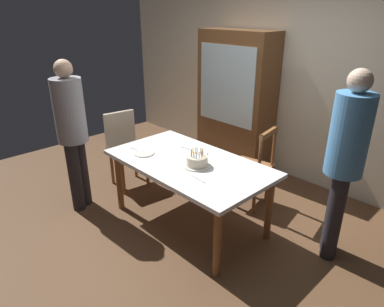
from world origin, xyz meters
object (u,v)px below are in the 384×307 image
(person_celebrant, at_px, (72,128))
(chair_spindle_back, at_px, (252,168))
(dining_table, at_px, (189,169))
(birthday_cake, at_px, (197,161))
(chair_upholstered, at_px, (125,145))
(plate_near_celebrant, at_px, (144,153))
(person_guest, at_px, (345,157))
(plate_far_side, at_px, (198,152))
(china_cabinet, at_px, (236,101))

(person_celebrant, bearing_deg, chair_spindle_back, 48.44)
(dining_table, distance_m, birthday_cake, 0.19)
(dining_table, xyz_separation_m, chair_upholstered, (-1.24, 0.04, -0.11))
(birthday_cake, distance_m, chair_upholstered, 1.40)
(birthday_cake, relative_size, plate_near_celebrant, 1.27)
(plate_near_celebrant, relative_size, person_guest, 0.13)
(dining_table, relative_size, plate_far_side, 7.75)
(plate_far_side, distance_m, chair_spindle_back, 0.71)
(chair_spindle_back, height_order, chair_upholstered, same)
(birthday_cake, relative_size, person_celebrant, 0.17)
(birthday_cake, height_order, person_guest, person_guest)
(plate_far_side, relative_size, person_guest, 0.13)
(birthday_cake, xyz_separation_m, chair_spindle_back, (0.07, 0.82, -0.32))
(dining_table, xyz_separation_m, person_guest, (1.28, 0.62, 0.35))
(chair_spindle_back, relative_size, chair_upholstered, 1.00)
(plate_near_celebrant, bearing_deg, plate_far_side, 48.21)
(birthday_cake, xyz_separation_m, plate_far_side, (-0.22, 0.23, -0.04))
(person_celebrant, distance_m, china_cabinet, 2.28)
(plate_near_celebrant, height_order, person_guest, person_guest)
(chair_spindle_back, xyz_separation_m, chair_upholstered, (-1.45, -0.76, 0.07))
(plate_near_celebrant, xyz_separation_m, chair_spindle_back, (0.68, 1.02, -0.28))
(chair_spindle_back, distance_m, person_guest, 1.22)
(plate_near_celebrant, height_order, chair_upholstered, chair_upholstered)
(plate_far_side, bearing_deg, birthday_cake, -45.95)
(chair_spindle_back, bearing_deg, dining_table, -104.55)
(plate_near_celebrant, distance_m, person_guest, 1.96)
(dining_table, distance_m, chair_spindle_back, 0.85)
(person_celebrant, bearing_deg, dining_table, 31.62)
(chair_upholstered, xyz_separation_m, china_cabinet, (0.56, 1.52, 0.42))
(birthday_cake, bearing_deg, chair_spindle_back, 85.09)
(birthday_cake, height_order, plate_near_celebrant, birthday_cake)
(chair_upholstered, distance_m, china_cabinet, 1.67)
(chair_spindle_back, distance_m, chair_upholstered, 1.64)
(birthday_cake, bearing_deg, plate_near_celebrant, -161.89)
(person_celebrant, bearing_deg, china_cabinet, 79.32)
(chair_upholstered, bearing_deg, dining_table, -1.72)
(person_guest, bearing_deg, chair_upholstered, -167.01)
(person_guest, bearing_deg, chair_spindle_back, 170.37)
(dining_table, distance_m, chair_upholstered, 1.25)
(china_cabinet, bearing_deg, person_celebrant, -100.68)
(plate_far_side, bearing_deg, china_cabinet, 114.07)
(chair_upholstered, bearing_deg, china_cabinet, 69.94)
(chair_spindle_back, xyz_separation_m, china_cabinet, (-0.89, 0.76, 0.49))
(person_celebrant, relative_size, person_guest, 0.97)
(chair_upholstered, relative_size, person_celebrant, 0.56)
(birthday_cake, bearing_deg, plate_far_side, 134.05)
(person_celebrant, xyz_separation_m, person_guest, (2.39, 1.30, 0.03))
(plate_near_celebrant, distance_m, chair_upholstered, 0.84)
(chair_spindle_back, height_order, china_cabinet, china_cabinet)
(birthday_cake, height_order, chair_upholstered, chair_upholstered)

